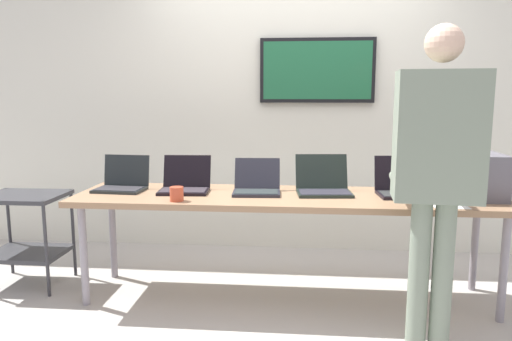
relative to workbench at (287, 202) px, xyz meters
The scene contains 13 objects.
ground 0.70m from the workbench, ahead, with size 8.00×8.00×0.04m, color #B5B1A9.
back_wall 1.33m from the workbench, 89.69° to the left, with size 8.00×0.11×2.74m.
workbench is the anchor object (origin of this frame).
equipment_box 1.21m from the workbench, ahead, with size 0.40×0.39×0.30m.
laptop_station_0 1.19m from the workbench, behind, with size 0.36×0.29×0.24m.
laptop_station_1 0.73m from the workbench, behind, with size 0.36×0.33×0.24m.
laptop_station_2 0.24m from the workbench, 163.70° to the left, with size 0.34×0.34×0.22m.
laptop_station_3 0.28m from the workbench, 21.28° to the left, with size 0.39×0.37×0.25m.
laptop_station_4 0.77m from the workbench, ahead, with size 0.32×0.32×0.26m.
person 1.08m from the workbench, 37.84° to the right, with size 0.47×0.62×1.76m.
coffee_mug 0.75m from the workbench, 160.33° to the right, with size 0.09×0.09×0.09m.
paper_sheet 1.01m from the workbench, ahead, with size 0.22×0.30×0.00m.
storage_cart 1.93m from the workbench, behind, with size 0.56×0.44×0.68m.
Camera 1 is at (0.08, -3.19, 1.40)m, focal length 33.66 mm.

